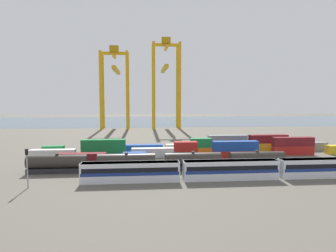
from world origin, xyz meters
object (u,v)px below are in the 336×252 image
shipping_container_24 (308,146)px  freight_tank_row (160,162)px  shipping_container_16 (53,150)px  signal_mast (27,163)px  shipping_container_0 (82,158)px  shipping_container_6 (53,154)px  passenger_train (230,169)px  gantry_crane_west (115,79)px  gantry_crane_central (166,75)px

shipping_container_24 → freight_tank_row: bearing=-155.2°
shipping_container_16 → freight_tank_row: bearing=-36.7°
signal_mast → shipping_container_16: signal_mast is taller
shipping_container_0 → shipping_container_6: (-9.09, 6.43, 0.00)m
passenger_train → freight_tank_row: 16.36m
passenger_train → shipping_container_24: (34.77, 31.11, -0.84)m
shipping_container_6 → gantry_crane_west: bearing=83.6°
freight_tank_row → signal_mast: size_ratio=8.06×
freight_tank_row → shipping_container_24: size_ratio=4.85×
shipping_container_0 → gantry_crane_west: bearing=89.6°
passenger_train → signal_mast: bearing=-176.2°
shipping_container_6 → shipping_container_16: size_ratio=2.00×
signal_mast → gantry_crane_west: gantry_crane_west is taller
signal_mast → shipping_container_16: 34.24m
passenger_train → shipping_container_24: bearing=41.8°
signal_mast → shipping_container_24: size_ratio=0.60×
signal_mast → gantry_crane_west: bearing=86.8°
signal_mast → shipping_container_24: bearing=24.6°
freight_tank_row → gantry_crane_central: size_ratio=1.17×
signal_mast → shipping_container_24: (73.74, 33.69, -3.44)m
shipping_container_0 → gantry_crane_west: gantry_crane_west is taller
shipping_container_16 → signal_mast: bearing=-81.5°
shipping_container_16 → gantry_crane_west: gantry_crane_west is taller
shipping_container_24 → shipping_container_6: bearing=-175.2°
passenger_train → shipping_container_0: passenger_train is taller
passenger_train → shipping_container_24: size_ratio=4.95×
gantry_crane_west → gantry_crane_central: size_ratio=0.90×
signal_mast → shipping_container_6: size_ratio=0.60×
shipping_container_0 → shipping_container_6: same height
signal_mast → shipping_container_0: size_ratio=0.60×
freight_tank_row → shipping_container_16: size_ratio=9.71×
shipping_container_6 → shipping_container_16: same height
freight_tank_row → shipping_container_24: 53.59m
signal_mast → freight_tank_row: bearing=24.1°
shipping_container_6 → gantry_crane_west: (9.69, 86.88, 26.35)m
signal_mast → shipping_container_6: signal_mast is taller
shipping_container_24 → gantry_crane_central: size_ratio=0.24×
shipping_container_0 → shipping_container_6: bearing=144.7°
shipping_container_16 → shipping_container_6: bearing=-75.1°
signal_mast → shipping_container_6: 27.69m
gantry_crane_west → freight_tank_row: bearing=-79.7°
signal_mast → shipping_container_24: signal_mast is taller
shipping_container_0 → shipping_container_16: same height
freight_tank_row → shipping_container_0: bearing=153.6°
passenger_train → signal_mast: size_ratio=8.23×
signal_mast → gantry_crane_west: (6.34, 114.15, 22.91)m
shipping_container_0 → shipping_container_6: 11.13m
passenger_train → shipping_container_24: 46.66m
shipping_container_24 → gantry_crane_central: gantry_crane_central is taller
gantry_crane_west → gantry_crane_central: (28.43, -0.65, 2.13)m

